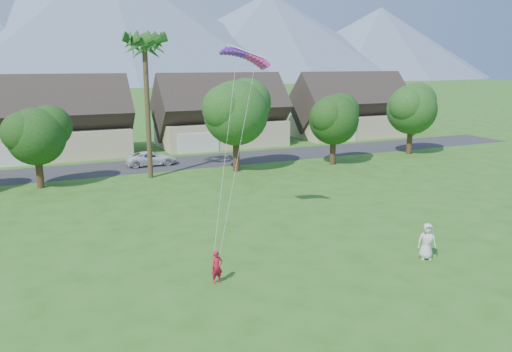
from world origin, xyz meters
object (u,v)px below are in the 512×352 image
parked_car (151,158)px  watcher (427,241)px  parafoil_kite (246,55)px  kite_flyer (217,267)px

parked_car → watcher: bearing=-165.2°
parafoil_kite → watcher: bearing=-44.2°
parked_car → parafoil_kite: (0.98, -22.05, 9.72)m
kite_flyer → watcher: 11.04m
kite_flyer → parked_car: 28.63m
watcher → parafoil_kite: size_ratio=0.67×
watcher → parked_car: 31.07m
parked_car → parafoil_kite: bearing=-177.0°
kite_flyer → parked_car: size_ratio=0.31×
watcher → parked_car: bearing=130.7°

